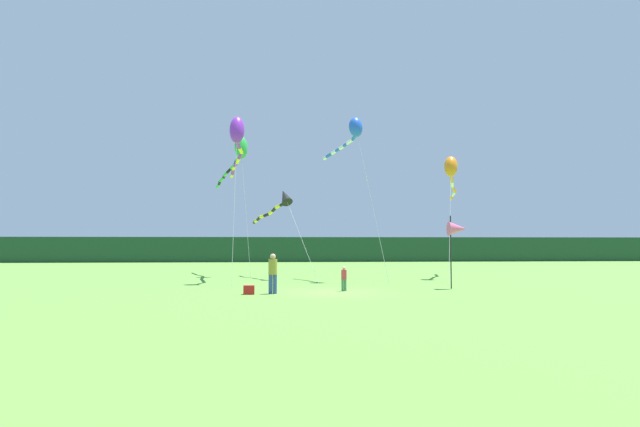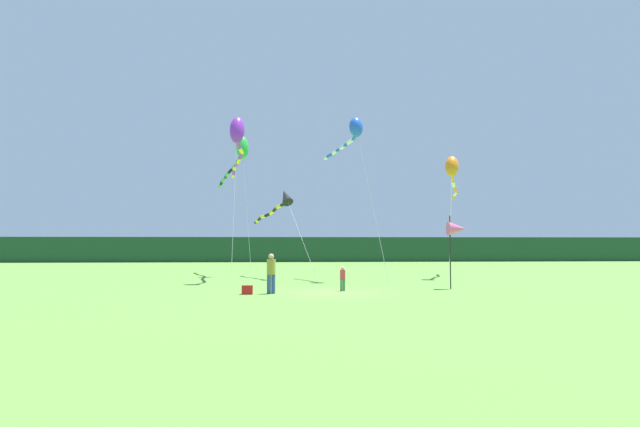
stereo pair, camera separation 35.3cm
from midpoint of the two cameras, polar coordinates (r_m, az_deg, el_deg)
name	(u,v)px [view 1 (the left image)]	position (r m, az deg, el deg)	size (l,w,h in m)	color
ground_plane	(332,292)	(25.91, 0.79, -7.95)	(120.00, 120.00, 0.00)	#5B9338
distant_treeline	(292,249)	(70.74, -2.94, -3.64)	(108.00, 3.64, 3.05)	#1E4228
person_adult	(273,271)	(25.12, -5.19, -5.84)	(0.39, 0.39, 1.76)	#334C8C
person_child	(344,277)	(26.49, 2.04, -6.45)	(0.25, 0.25, 1.15)	#3F724C
cooler_box	(249,290)	(25.02, -7.59, -7.65)	(0.47, 0.41, 0.39)	red
banner_flag_pole	(457,229)	(28.64, 13.35, -1.57)	(0.90, 0.70, 3.59)	black
kite_orange	(451,171)	(37.64, 12.84, 4.22)	(3.80, 10.69, 7.98)	#B2B2B2
kite_blue	(353,131)	(34.40, 3.05, 8.30)	(2.97, 6.82, 9.86)	#B2B2B2
kite_purple	(237,137)	(33.35, -8.70, 7.67)	(1.24, 9.99, 9.56)	#B2B2B2
kite_green	(238,152)	(40.10, -8.49, 6.13)	(3.07, 8.42, 9.76)	#B2B2B2
kite_black	(280,202)	(36.10, -4.36, 1.20)	(3.94, 8.75, 5.82)	#B2B2B2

